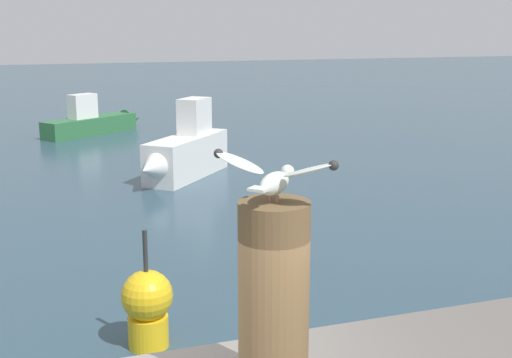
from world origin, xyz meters
TOP-DOWN VIEW (x-y plane):
  - mooring_post at (0.82, -0.58)m, footprint 0.33×0.33m
  - seagull at (0.82, -0.58)m, footprint 0.48×0.51m
  - boat_white at (3.12, 11.49)m, footprint 2.73×2.98m
  - boat_green at (1.89, 18.74)m, footprint 3.54×2.77m
  - channel_buoy at (0.89, 3.50)m, footprint 0.56×0.56m

SIDE VIEW (x-z plane):
  - boat_green at x=1.89m, z-range -0.29..1.05m
  - channel_buoy at x=0.89m, z-range -0.19..1.14m
  - boat_white at x=3.12m, z-range -0.30..1.47m
  - mooring_post at x=0.82m, z-range 1.73..2.67m
  - seagull at x=0.82m, z-range 2.68..2.89m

